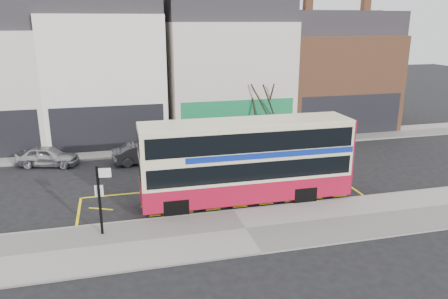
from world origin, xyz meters
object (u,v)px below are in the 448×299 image
object	(u,v)px
car_white	(309,134)
street_tree_right	(262,91)
double_decker_bus	(247,160)
bus_stop_post	(101,193)
car_silver	(47,156)
car_grey	(145,153)

from	to	relation	value
car_white	street_tree_right	distance (m)	4.67
street_tree_right	double_decker_bus	bearing A→B (deg)	-112.52
double_decker_bus	car_white	size ratio (longest dim) A/B	1.99
double_decker_bus	car_white	xyz separation A→B (m)	(7.51, 8.95, -1.39)
double_decker_bus	bus_stop_post	bearing A→B (deg)	-162.29
car_silver	car_white	distance (m)	17.74
double_decker_bus	car_grey	size ratio (longest dim) A/B	2.61
car_silver	car_white	size ratio (longest dim) A/B	0.72
double_decker_bus	bus_stop_post	size ratio (longest dim) A/B	3.46
car_grey	car_silver	bearing A→B (deg)	74.06
bus_stop_post	car_white	distance (m)	18.12
double_decker_bus	car_silver	size ratio (longest dim) A/B	2.78
car_white	bus_stop_post	bearing A→B (deg)	133.18
double_decker_bus	car_silver	bearing A→B (deg)	141.54
car_silver	street_tree_right	xyz separation A→B (m)	(14.43, 1.93, 3.19)
street_tree_right	car_white	bearing A→B (deg)	-20.41
car_silver	car_grey	size ratio (longest dim) A/B	0.94
car_silver	car_white	xyz separation A→B (m)	(17.72, 0.71, 0.12)
car_white	street_tree_right	bearing A→B (deg)	75.07
bus_stop_post	car_grey	world-z (taller)	bus_stop_post
car_silver	street_tree_right	distance (m)	14.90
street_tree_right	car_grey	bearing A→B (deg)	-162.41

